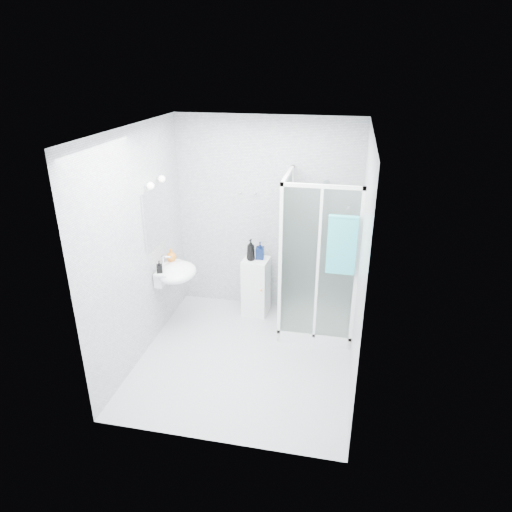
% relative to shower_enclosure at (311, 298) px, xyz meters
% --- Properties ---
extents(room, '(2.40, 2.60, 2.60)m').
position_rel_shower_enclosure_xyz_m(room, '(-0.67, -0.77, 0.85)').
color(room, silver).
rests_on(room, ground).
extents(shower_enclosure, '(0.90, 0.95, 2.00)m').
position_rel_shower_enclosure_xyz_m(shower_enclosure, '(0.00, 0.00, 0.00)').
color(shower_enclosure, white).
rests_on(shower_enclosure, ground).
extents(wall_basin, '(0.46, 0.56, 0.35)m').
position_rel_shower_enclosure_xyz_m(wall_basin, '(-1.66, -0.32, 0.35)').
color(wall_basin, white).
rests_on(wall_basin, ground).
extents(mirror, '(0.02, 0.60, 0.70)m').
position_rel_shower_enclosure_xyz_m(mirror, '(-1.85, -0.32, 1.05)').
color(mirror, white).
rests_on(mirror, room).
extents(vanity_lights, '(0.10, 0.40, 0.08)m').
position_rel_shower_enclosure_xyz_m(vanity_lights, '(-1.80, -0.32, 1.47)').
color(vanity_lights, silver).
rests_on(vanity_lights, room).
extents(wall_hooks, '(0.23, 0.06, 0.03)m').
position_rel_shower_enclosure_xyz_m(wall_hooks, '(-0.92, 0.49, 1.17)').
color(wall_hooks, silver).
rests_on(wall_hooks, room).
extents(storage_cabinet, '(0.35, 0.37, 0.79)m').
position_rel_shower_enclosure_xyz_m(storage_cabinet, '(-0.76, 0.28, -0.05)').
color(storage_cabinet, white).
rests_on(storage_cabinet, ground).
extents(hand_towel, '(0.32, 0.05, 0.68)m').
position_rel_shower_enclosure_xyz_m(hand_towel, '(0.33, -0.40, 0.92)').
color(hand_towel, '#31B3BC').
rests_on(hand_towel, shower_enclosure).
extents(shampoo_bottle_a, '(0.13, 0.13, 0.29)m').
position_rel_shower_enclosure_xyz_m(shampoo_bottle_a, '(-0.83, 0.25, 0.49)').
color(shampoo_bottle_a, black).
rests_on(shampoo_bottle_a, storage_cabinet).
extents(shampoo_bottle_b, '(0.11, 0.12, 0.23)m').
position_rel_shower_enclosure_xyz_m(shampoo_bottle_b, '(-0.72, 0.32, 0.46)').
color(shampoo_bottle_b, '#0A1940').
rests_on(shampoo_bottle_b, storage_cabinet).
extents(soap_dispenser_orange, '(0.17, 0.17, 0.17)m').
position_rel_shower_enclosure_xyz_m(soap_dispenser_orange, '(-1.76, -0.14, 0.50)').
color(soap_dispenser_orange, orange).
rests_on(soap_dispenser_orange, wall_basin).
extents(soap_dispenser_black, '(0.09, 0.09, 0.15)m').
position_rel_shower_enclosure_xyz_m(soap_dispenser_black, '(-1.78, -0.49, 0.49)').
color(soap_dispenser_black, black).
rests_on(soap_dispenser_black, wall_basin).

